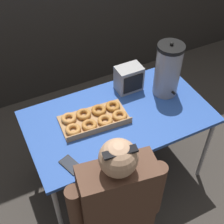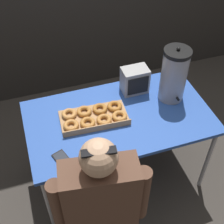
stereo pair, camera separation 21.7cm
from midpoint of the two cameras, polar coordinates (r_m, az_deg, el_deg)
ground_plane at (r=2.78m, az=3.33°, el=-11.13°), size 12.00×12.00×0.00m
folding_table at (r=2.27m, az=4.02°, el=-1.75°), size 1.32×0.75×0.71m
donut_box at (r=2.19m, az=-0.48°, el=-1.00°), size 0.49×0.28×0.05m
coffee_urn at (r=2.31m, az=13.93°, el=6.50°), size 0.19×0.22×0.44m
cell_phone at (r=1.98m, az=-5.92°, el=-8.83°), size 0.12×0.16×0.01m
space_heater at (r=2.38m, az=6.81°, el=5.67°), size 0.20×0.14×0.20m
person_seated at (r=1.94m, az=1.41°, el=-18.12°), size 0.55×0.28×1.21m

